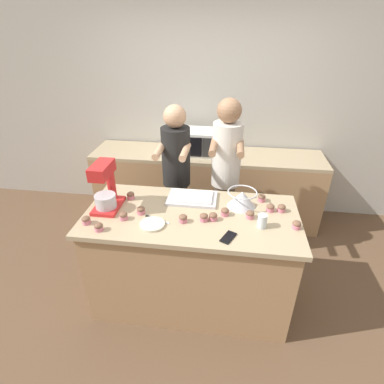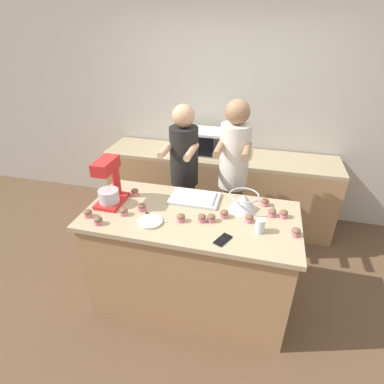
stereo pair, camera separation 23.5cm
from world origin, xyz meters
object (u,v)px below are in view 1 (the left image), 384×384
object	(u,v)px
baking_tray	(192,198)
cupcake_3	(250,214)
cupcake_11	(99,227)
cupcake_2	(183,218)
cupcake_0	(281,208)
cupcake_12	(213,216)
person_right	(225,178)
mixing_bowl	(242,198)
cupcake_10	(297,225)
stand_mixer	(106,189)
cupcake_1	(86,220)
small_plate	(152,224)
cupcake_8	(123,216)
cupcake_9	(225,212)
cupcake_13	(262,198)
drinking_glass	(262,221)
microwave_oven	(192,142)
knife	(156,219)
cupcake_5	(204,217)
cupcake_7	(270,208)
person_left	(176,179)
cell_phone	(228,237)
cupcake_4	(131,195)
cupcake_6	(141,210)

from	to	relation	value
baking_tray	cupcake_3	world-z (taller)	cupcake_3
cupcake_11	cupcake_2	bearing A→B (deg)	17.68
cupcake_0	cupcake_12	size ratio (longest dim) A/B	1.00
cupcake_2	cupcake_12	bearing A→B (deg)	13.94
cupcake_11	cupcake_0	bearing A→B (deg)	17.92
person_right	mixing_bowl	xyz separation A→B (m)	(0.15, -0.52, 0.09)
cupcake_10	stand_mixer	bearing A→B (deg)	176.54
stand_mixer	cupcake_1	size ratio (longest dim) A/B	6.15
baking_tray	small_plate	world-z (taller)	baking_tray
cupcake_8	cupcake_9	size ratio (longest dim) A/B	1.00
cupcake_13	drinking_glass	bearing A→B (deg)	-93.59
microwave_oven	cupcake_0	distance (m)	1.55
microwave_oven	cupcake_3	size ratio (longest dim) A/B	8.02
cupcake_8	mixing_bowl	bearing A→B (deg)	19.11
mixing_bowl	cupcake_13	size ratio (longest dim) A/B	3.75
cupcake_8	cupcake_11	distance (m)	0.21
stand_mixer	cupcake_11	distance (m)	0.35
drinking_glass	cupcake_0	world-z (taller)	drinking_glass
cupcake_0	cupcake_2	bearing A→B (deg)	-161.90
mixing_bowl	cupcake_11	bearing A→B (deg)	-155.36
drinking_glass	small_plate	xyz separation A→B (m)	(-0.82, -0.09, -0.05)
mixing_bowl	cupcake_2	world-z (taller)	mixing_bowl
stand_mixer	small_plate	bearing A→B (deg)	-24.93
mixing_bowl	microwave_oven	world-z (taller)	microwave_oven
knife	baking_tray	bearing A→B (deg)	54.18
microwave_oven	cupcake_5	distance (m)	1.50
cupcake_7	cupcake_12	size ratio (longest dim) A/B	1.00
person_right	cupcake_13	size ratio (longest dim) A/B	26.29
person_left	cupcake_0	size ratio (longest dim) A/B	25.15
microwave_oven	cell_phone	size ratio (longest dim) A/B	3.28
baking_tray	microwave_oven	world-z (taller)	microwave_oven
cupcake_0	cupcake_8	distance (m)	1.27
baking_tray	cupcake_12	world-z (taller)	cupcake_12
person_right	cupcake_12	xyz separation A→B (m)	(-0.07, -0.75, 0.04)
stand_mixer	cupcake_4	xyz separation A→B (m)	(0.14, 0.17, -0.14)
person_left	knife	xyz separation A→B (m)	(-0.02, -0.80, 0.06)
cupcake_2	cupcake_7	world-z (taller)	same
baking_tray	cell_phone	xyz separation A→B (m)	(0.33, -0.50, -0.01)
stand_mixer	cupcake_0	distance (m)	1.43
cupcake_10	cupcake_1	bearing A→B (deg)	-174.54
cupcake_3	cupcake_6	distance (m)	0.87
cupcake_0	cupcake_2	distance (m)	0.81
stand_mixer	cupcake_12	distance (m)	0.89
cupcake_12	cupcake_13	bearing A→B (deg)	40.71
knife	cupcake_10	bearing A→B (deg)	1.42
cupcake_11	cupcake_9	bearing A→B (deg)	19.67
small_plate	cupcake_10	xyz separation A→B (m)	(1.08, 0.11, 0.02)
cupcake_11	cupcake_7	bearing A→B (deg)	18.81
microwave_oven	cupcake_1	world-z (taller)	microwave_oven
cupcake_1	cupcake_11	bearing A→B (deg)	-28.51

